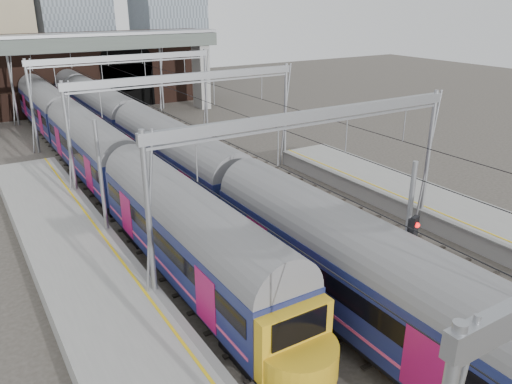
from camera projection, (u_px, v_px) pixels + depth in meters
ground at (435, 349)px, 19.14m from camera, size 160.00×160.00×0.00m
tracks at (240, 214)px, 31.03m from camera, size 14.40×80.00×0.22m
overhead_line at (191, 93)px, 33.81m from camera, size 16.80×80.00×8.00m
retaining_wall at (95, 73)px, 59.46m from camera, size 28.00×2.75×9.00m
overbridge at (94, 52)px, 53.00m from camera, size 28.00×3.00×9.25m
train_main at (133, 132)px, 39.92m from camera, size 3.01×69.61×5.11m
train_second at (92, 148)px, 35.75m from camera, size 2.89×50.05×4.94m
signal_near_centre at (406, 267)px, 18.23m from camera, size 0.42×0.49×5.44m
equip_cover_a at (448, 329)px, 20.18m from camera, size 0.86×0.70×0.09m
equip_cover_b at (427, 286)px, 23.22m from camera, size 1.03×0.80×0.11m
equip_cover_c at (424, 297)px, 22.38m from camera, size 0.82×0.58×0.10m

